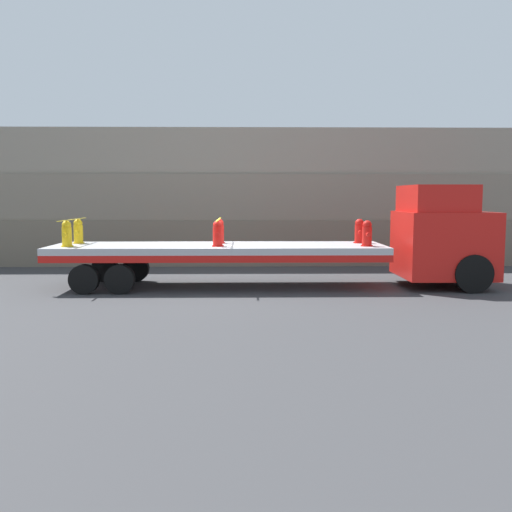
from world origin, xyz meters
TOP-DOWN VIEW (x-y plane):
  - ground_plane at (0.00, 0.00)m, footprint 120.00×120.00m
  - rock_cliff at (0.00, 6.64)m, footprint 60.00×3.30m
  - truck_cab at (6.81, 0.00)m, footprint 2.58×2.68m
  - flatbed_trailer at (-0.43, 0.00)m, footprint 9.83×2.65m
  - fire_hydrant_yellow_near_0 at (-4.32, -0.56)m, footprint 0.35×0.55m
  - fire_hydrant_yellow_far_0 at (-4.32, 0.56)m, footprint 0.35×0.55m
  - fire_hydrant_red_near_1 at (0.00, -0.56)m, footprint 0.35×0.55m
  - fire_hydrant_red_far_1 at (0.00, 0.56)m, footprint 0.35×0.55m
  - fire_hydrant_red_near_2 at (4.32, -0.56)m, footprint 0.35×0.55m
  - fire_hydrant_red_far_2 at (4.32, 0.56)m, footprint 0.35×0.55m
  - cargo_strap_rear at (-4.32, 0.00)m, footprint 0.05×2.76m
  - cargo_strap_middle at (0.00, 0.00)m, footprint 0.05×2.76m

SIDE VIEW (x-z plane):
  - ground_plane at x=0.00m, z-range 0.00..0.00m
  - flatbed_trailer at x=-0.43m, z-range 0.43..1.70m
  - truck_cab at x=6.81m, z-range 0.02..3.06m
  - fire_hydrant_yellow_near_0 at x=-4.32m, z-range 1.26..2.01m
  - fire_hydrant_yellow_far_0 at x=-4.32m, z-range 1.26..2.01m
  - fire_hydrant_red_near_1 at x=0.00m, z-range 1.26..2.01m
  - fire_hydrant_red_far_1 at x=0.00m, z-range 1.26..2.01m
  - fire_hydrant_red_near_2 at x=4.32m, z-range 1.26..2.01m
  - fire_hydrant_red_far_2 at x=4.32m, z-range 1.26..2.01m
  - cargo_strap_rear at x=-4.32m, z-range 2.02..2.03m
  - cargo_strap_middle at x=0.00m, z-range 2.02..2.03m
  - rock_cliff at x=0.00m, z-range 0.00..5.36m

